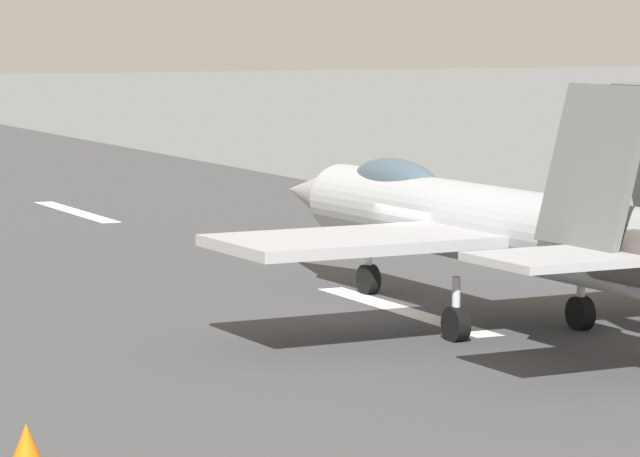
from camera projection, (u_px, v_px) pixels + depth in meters
name	position (u px, v px, depth m)	size (l,w,h in m)	color
ground_plane	(413.00, 314.00, 42.38)	(400.00, 400.00, 0.00)	slate
runway_strip	(414.00, 314.00, 42.36)	(240.00, 26.00, 0.02)	#404043
fighter_jet	(477.00, 220.00, 40.71)	(17.45, 13.12, 5.55)	#9FA0A5
marker_cone_near	(26.00, 441.00, 28.33)	(0.44, 0.44, 0.55)	orange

